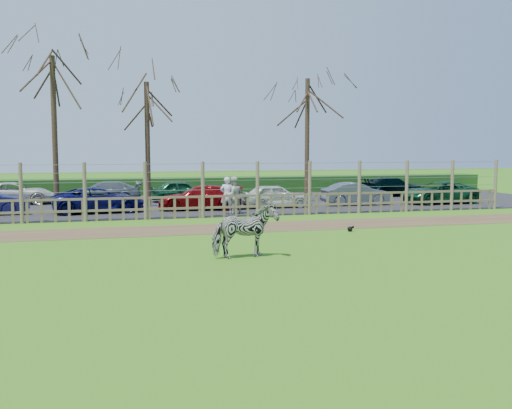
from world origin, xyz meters
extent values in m
plane|color=#659B29|center=(0.00, 0.00, 0.00)|extent=(120.00, 120.00, 0.00)
cube|color=brown|center=(0.00, 4.50, 0.01)|extent=(34.00, 2.80, 0.01)
cube|color=#232326|center=(0.00, 14.50, 0.02)|extent=(44.00, 13.00, 0.04)
cube|color=#1E4716|center=(0.00, 21.50, 0.55)|extent=(46.00, 2.00, 1.10)
cube|color=brown|center=(0.00, 8.00, 0.45)|extent=(30.00, 0.06, 0.10)
cube|color=brown|center=(0.00, 8.00, 0.95)|extent=(30.00, 0.06, 0.10)
cylinder|color=brown|center=(-7.50, 8.00, 1.25)|extent=(0.16, 0.16, 2.50)
cylinder|color=brown|center=(-5.00, 8.00, 1.25)|extent=(0.16, 0.16, 2.50)
cylinder|color=brown|center=(-2.50, 8.00, 1.25)|extent=(0.16, 0.16, 2.50)
cylinder|color=brown|center=(0.00, 8.00, 1.25)|extent=(0.16, 0.16, 2.50)
cylinder|color=brown|center=(2.50, 8.00, 1.25)|extent=(0.16, 0.16, 2.50)
cylinder|color=brown|center=(5.00, 8.00, 1.25)|extent=(0.16, 0.16, 2.50)
cylinder|color=brown|center=(7.50, 8.00, 1.25)|extent=(0.16, 0.16, 2.50)
cylinder|color=brown|center=(10.00, 8.00, 1.25)|extent=(0.16, 0.16, 2.50)
cylinder|color=brown|center=(12.50, 8.00, 1.25)|extent=(0.16, 0.16, 2.50)
cylinder|color=brown|center=(15.00, 8.00, 1.25)|extent=(0.16, 0.16, 2.50)
cylinder|color=gray|center=(0.00, 8.00, 1.25)|extent=(30.00, 0.02, 0.02)
cylinder|color=gray|center=(0.00, 8.00, 1.65)|extent=(30.00, 0.02, 0.02)
cylinder|color=gray|center=(0.00, 8.00, 2.05)|extent=(30.00, 0.02, 0.02)
cylinder|color=gray|center=(0.00, 8.00, 2.40)|extent=(30.00, 0.02, 0.02)
cylinder|color=#3D2B1E|center=(-6.50, 12.50, 3.75)|extent=(0.26, 0.26, 7.50)
cylinder|color=#3D2B1E|center=(-2.00, 13.50, 3.25)|extent=(0.26, 0.26, 6.50)
cylinder|color=#3D2B1E|center=(7.00, 14.00, 3.50)|extent=(0.26, 0.26, 7.00)
imported|color=gray|center=(-0.36, -1.49, 0.77)|extent=(1.91, 1.06, 1.53)
imported|color=silver|center=(1.27, 8.88, 0.90)|extent=(0.71, 0.55, 1.72)
imported|color=beige|center=(1.57, 8.90, 0.90)|extent=(0.99, 0.86, 1.72)
sphere|color=black|center=(4.61, 2.51, 0.10)|extent=(0.19, 0.19, 0.19)
sphere|color=black|center=(4.72, 2.51, 0.16)|extent=(0.10, 0.10, 0.10)
imported|color=#0D0E4F|center=(-4.49, 11.05, 0.64)|extent=(4.52, 2.48, 1.20)
imported|color=maroon|center=(0.35, 11.08, 0.64)|extent=(4.30, 2.15, 1.20)
imported|color=silver|center=(4.26, 11.15, 0.64)|extent=(3.56, 1.52, 1.20)
imported|color=#51596A|center=(8.86, 11.35, 0.64)|extent=(3.69, 1.43, 1.20)
imported|color=#0F4829|center=(13.66, 10.96, 0.64)|extent=(4.38, 2.14, 1.20)
imported|color=silver|center=(-9.01, 16.33, 0.64)|extent=(4.42, 2.22, 1.20)
imported|color=slate|center=(-4.32, 15.87, 0.64)|extent=(4.16, 1.75, 1.20)
imported|color=#15502D|center=(0.04, 15.72, 0.64)|extent=(3.59, 1.59, 1.20)
imported|color=black|center=(13.50, 15.97, 0.64)|extent=(4.23, 1.94, 1.20)
camera|label=1|loc=(-4.04, -16.88, 3.08)|focal=40.00mm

